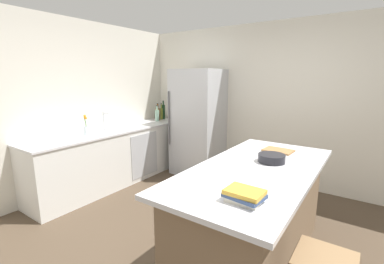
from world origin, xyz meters
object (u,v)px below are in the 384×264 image
(whiskey_bottle, at_px, (158,114))
(cutting_board, at_px, (278,150))
(gin_bottle, at_px, (157,115))
(mixing_bowl, at_px, (272,158))
(sink_faucet, at_px, (104,121))
(wine_bottle, at_px, (163,111))
(cookbook_stack, at_px, (244,195))
(flower_vase, at_px, (86,128))
(kitchen_island, at_px, (254,214))
(olive_oil_bottle, at_px, (161,113))
(refrigerator, at_px, (198,123))

(whiskey_bottle, relative_size, cutting_board, 1.02)
(gin_bottle, relative_size, mixing_bowl, 1.17)
(sink_faucet, distance_m, wine_bottle, 1.46)
(cutting_board, bearing_deg, wine_bottle, 156.34)
(wine_bottle, relative_size, cookbook_stack, 1.37)
(flower_vase, height_order, cookbook_stack, flower_vase)
(sink_faucet, bearing_deg, kitchen_island, -8.16)
(flower_vase, xyz_separation_m, cutting_board, (2.63, 0.63, -0.06))
(whiskey_bottle, distance_m, gin_bottle, 0.13)
(kitchen_island, xyz_separation_m, olive_oil_bottle, (-2.68, 1.75, 0.56))
(wine_bottle, height_order, cookbook_stack, wine_bottle)
(sink_faucet, xyz_separation_m, olive_oil_bottle, (-0.00, 1.37, -0.03))
(refrigerator, relative_size, olive_oil_bottle, 5.77)
(olive_oil_bottle, height_order, cutting_board, olive_oil_bottle)
(sink_faucet, xyz_separation_m, gin_bottle, (0.06, 1.17, -0.04))
(gin_bottle, bearing_deg, olive_oil_bottle, 108.09)
(sink_faucet, xyz_separation_m, cookbook_stack, (2.86, -1.07, -0.08))
(refrigerator, relative_size, wine_bottle, 5.09)
(kitchen_island, bearing_deg, sink_faucet, 171.84)
(cookbook_stack, bearing_deg, cutting_board, 97.79)
(kitchen_island, bearing_deg, cutting_board, 90.00)
(kitchen_island, height_order, sink_faucet, sink_faucet)
(kitchen_island, bearing_deg, mixing_bowl, 75.41)
(kitchen_island, height_order, whiskey_bottle, whiskey_bottle)
(kitchen_island, relative_size, refrigerator, 1.10)
(olive_oil_bottle, xyz_separation_m, gin_bottle, (0.07, -0.20, -0.01))
(gin_bottle, bearing_deg, cutting_board, -18.92)
(wine_bottle, xyz_separation_m, olive_oil_bottle, (0.02, -0.08, -0.03))
(cookbook_stack, height_order, mixing_bowl, cookbook_stack)
(cutting_board, bearing_deg, mixing_bowl, -81.71)
(kitchen_island, height_order, flower_vase, flower_vase)
(wine_bottle, bearing_deg, cookbook_stack, -41.24)
(flower_vase, bearing_deg, wine_bottle, 92.05)
(kitchen_island, height_order, cutting_board, cutting_board)
(kitchen_island, height_order, refrigerator, refrigerator)
(sink_faucet, distance_m, gin_bottle, 1.17)
(olive_oil_bottle, distance_m, cutting_board, 2.89)
(refrigerator, xyz_separation_m, cutting_board, (1.76, -1.04, 0.01))
(olive_oil_bottle, distance_m, whiskey_bottle, 0.10)
(flower_vase, bearing_deg, mixing_bowl, 4.50)
(refrigerator, bearing_deg, gin_bottle, -170.62)
(kitchen_island, xyz_separation_m, mixing_bowl, (0.06, 0.24, 0.50))
(wine_bottle, relative_size, cutting_board, 1.14)
(flower_vase, bearing_deg, olive_oil_bottle, 91.54)
(whiskey_bottle, bearing_deg, kitchen_island, -31.67)
(sink_faucet, distance_m, olive_oil_bottle, 1.37)
(gin_bottle, relative_size, cutting_board, 0.93)
(wine_bottle, bearing_deg, refrigerator, -8.76)
(wine_bottle, height_order, gin_bottle, wine_bottle)
(whiskey_bottle, bearing_deg, wine_bottle, 92.42)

